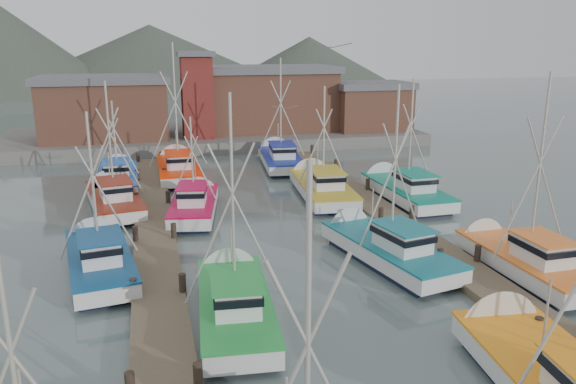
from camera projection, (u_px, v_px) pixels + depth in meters
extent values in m
plane|color=#4D5C5A|center=(306.00, 269.00, 27.12)|extent=(260.00, 260.00, 0.00)
cube|color=brown|center=(156.00, 249.00, 29.17)|extent=(2.20, 46.00, 0.40)
cylinder|color=black|center=(134.00, 295.00, 23.25)|extent=(0.30, 0.30, 1.50)
cylinder|color=black|center=(136.00, 240.00, 29.80)|extent=(0.30, 0.30, 1.50)
cylinder|color=black|center=(137.00, 204.00, 36.36)|extent=(0.30, 0.30, 1.50)
cylinder|color=black|center=(138.00, 179.00, 42.92)|extent=(0.30, 0.30, 1.50)
cylinder|color=black|center=(138.00, 161.00, 49.48)|extent=(0.30, 0.30, 1.50)
cylinder|color=black|center=(183.00, 290.00, 23.72)|extent=(0.30, 0.30, 1.50)
cylinder|color=black|center=(174.00, 237.00, 30.27)|extent=(0.30, 0.30, 1.50)
cylinder|color=black|center=(168.00, 202.00, 36.83)|extent=(0.30, 0.30, 1.50)
cylinder|color=black|center=(164.00, 178.00, 43.39)|extent=(0.30, 0.30, 1.50)
cylinder|color=black|center=(161.00, 160.00, 49.95)|extent=(0.30, 0.30, 1.50)
cube|color=brown|center=(403.00, 228.00, 32.47)|extent=(2.20, 46.00, 0.40)
cylinder|color=black|center=(537.00, 337.00, 19.99)|extent=(0.30, 0.30, 1.50)
cylinder|color=black|center=(440.00, 264.00, 26.55)|extent=(0.30, 0.30, 1.50)
cylinder|color=black|center=(381.00, 220.00, 33.11)|extent=(0.30, 0.30, 1.50)
cylinder|color=black|center=(341.00, 191.00, 39.66)|extent=(0.30, 0.30, 1.50)
cylinder|color=black|center=(313.00, 170.00, 46.22)|extent=(0.30, 0.30, 1.50)
cylinder|color=black|center=(292.00, 154.00, 52.78)|extent=(0.30, 0.30, 1.50)
cylinder|color=black|center=(477.00, 260.00, 27.02)|extent=(0.30, 0.30, 1.50)
cylinder|color=black|center=(412.00, 217.00, 33.58)|extent=(0.30, 0.30, 1.50)
cylinder|color=black|center=(368.00, 189.00, 40.14)|extent=(0.30, 0.30, 1.50)
cylinder|color=black|center=(336.00, 168.00, 46.69)|extent=(0.30, 0.30, 1.50)
cylinder|color=black|center=(312.00, 153.00, 53.25)|extent=(0.30, 0.30, 1.50)
cube|color=slate|center=(214.00, 136.00, 61.63)|extent=(44.00, 16.00, 1.20)
cube|color=brown|center=(106.00, 111.00, 56.29)|extent=(12.00, 8.00, 5.50)
cube|color=slate|center=(103.00, 79.00, 55.49)|extent=(12.72, 8.48, 0.70)
cube|color=brown|center=(267.00, 101.00, 62.09)|extent=(14.00, 9.00, 6.20)
cube|color=slate|center=(267.00, 69.00, 61.20)|extent=(14.84, 9.54, 0.70)
cube|color=brown|center=(370.00, 109.00, 62.09)|extent=(8.00, 6.00, 4.50)
cube|color=slate|center=(371.00, 85.00, 61.42)|extent=(8.48, 6.36, 0.70)
cube|color=maroon|center=(197.00, 98.00, 56.22)|extent=(3.00, 3.00, 8.00)
cube|color=slate|center=(195.00, 54.00, 55.12)|extent=(3.60, 3.60, 0.50)
cone|color=#454E41|center=(153.00, 84.00, 147.72)|extent=(140.00, 140.00, 30.00)
cone|color=#454E41|center=(309.00, 84.00, 147.79)|extent=(90.00, 90.00, 24.00)
cylinder|color=#A8A49A|center=(308.00, 359.00, 10.45)|extent=(0.12, 0.12, 7.58)
cone|color=silver|center=(492.00, 323.00, 20.79)|extent=(3.12, 1.42, 3.01)
cylinder|color=#A8A49A|center=(575.00, 288.00, 14.95)|extent=(2.94, 0.42, 6.44)
cylinder|color=#A8A49A|center=(546.00, 319.00, 17.38)|extent=(0.09, 0.09, 2.69)
cylinder|color=#A8A49A|center=(14.00, 374.00, 11.05)|extent=(0.14, 0.14, 6.36)
cube|color=black|center=(235.00, 321.00, 21.91)|extent=(2.91, 7.31, 0.70)
cube|color=silver|center=(235.00, 306.00, 21.74)|extent=(3.31, 8.31, 0.80)
cube|color=green|center=(235.00, 297.00, 21.64)|extent=(3.39, 8.40, 0.10)
cone|color=silver|center=(229.00, 269.00, 25.65)|extent=(2.62, 1.31, 2.54)
cube|color=silver|center=(236.00, 295.00, 20.57)|extent=(1.83, 2.56, 1.10)
cube|color=black|center=(236.00, 289.00, 20.51)|extent=(1.96, 2.81, 0.28)
cube|color=green|center=(236.00, 280.00, 20.42)|extent=(2.08, 2.98, 0.07)
cylinder|color=#A8A49A|center=(232.00, 201.00, 20.47)|extent=(0.12, 0.12, 7.82)
cylinder|color=#A8A49A|center=(219.00, 225.00, 20.63)|extent=(2.78, 0.32, 6.11)
cylinder|color=#A8A49A|center=(247.00, 224.00, 20.79)|extent=(2.78, 0.32, 6.11)
cylinder|color=#A8A49A|center=(231.00, 254.00, 22.72)|extent=(0.07, 0.07, 2.27)
cube|color=black|center=(388.00, 262.00, 27.79)|extent=(3.91, 7.84, 0.70)
cube|color=silver|center=(389.00, 250.00, 27.62)|extent=(4.44, 8.91, 0.80)
cube|color=#126E7B|center=(389.00, 243.00, 27.52)|extent=(4.54, 9.01, 0.10)
cone|color=silver|center=(344.00, 228.00, 31.36)|extent=(2.83, 1.62, 2.66)
cube|color=silver|center=(402.00, 238.00, 26.48)|extent=(2.20, 2.85, 1.10)
cube|color=black|center=(403.00, 234.00, 26.42)|extent=(2.36, 3.12, 0.28)
cube|color=#126E7B|center=(403.00, 226.00, 26.33)|extent=(2.51, 3.31, 0.07)
cylinder|color=#A8A49A|center=(395.00, 167.00, 26.38)|extent=(0.14, 0.14, 7.67)
cylinder|color=#A8A49A|center=(385.00, 187.00, 26.38)|extent=(2.69, 0.64, 5.99)
cylinder|color=#A8A49A|center=(403.00, 184.00, 26.84)|extent=(2.69, 0.64, 5.99)
cylinder|color=#A8A49A|center=(372.00, 211.00, 28.54)|extent=(0.08, 0.08, 2.38)
cube|color=black|center=(101.00, 274.00, 26.37)|extent=(3.38, 7.46, 0.70)
cube|color=silver|center=(100.00, 261.00, 26.20)|extent=(3.85, 8.48, 0.80)
cube|color=navy|center=(99.00, 254.00, 26.10)|extent=(3.94, 8.57, 0.10)
cone|color=silver|center=(93.00, 237.00, 29.88)|extent=(2.69, 1.47, 2.55)
cube|color=silver|center=(100.00, 249.00, 25.08)|extent=(1.99, 2.67, 1.10)
cube|color=black|center=(99.00, 244.00, 25.02)|extent=(2.14, 2.93, 0.28)
cube|color=navy|center=(99.00, 237.00, 24.93)|extent=(2.27, 3.11, 0.07)
cylinder|color=#A8A49A|center=(93.00, 185.00, 25.10)|extent=(0.14, 0.14, 6.60)
cylinder|color=#A8A49A|center=(81.00, 203.00, 25.09)|extent=(2.35, 0.44, 5.16)
cylinder|color=#A8A49A|center=(107.00, 201.00, 25.51)|extent=(2.35, 0.44, 5.16)
cylinder|color=#A8A49A|center=(94.00, 220.00, 27.10)|extent=(0.08, 0.08, 2.45)
cube|color=black|center=(524.00, 275.00, 26.26)|extent=(2.44, 7.01, 0.70)
cube|color=silver|center=(526.00, 262.00, 26.09)|extent=(2.78, 7.96, 0.80)
cube|color=orange|center=(527.00, 255.00, 26.00)|extent=(2.86, 8.04, 0.10)
cone|color=silver|center=(477.00, 238.00, 29.81)|extent=(2.52, 1.16, 2.50)
cube|color=silver|center=(542.00, 250.00, 24.96)|extent=(1.67, 2.41, 1.10)
cube|color=black|center=(543.00, 245.00, 24.91)|extent=(1.78, 2.65, 0.28)
cube|color=orange|center=(544.00, 238.00, 24.81)|extent=(1.88, 2.81, 0.07)
cylinder|color=#A8A49A|center=(540.00, 167.00, 24.77)|extent=(0.12, 0.12, 8.32)
cylinder|color=#A8A49A|center=(527.00, 189.00, 24.88)|extent=(2.96, 0.15, 6.50)
cylinder|color=#A8A49A|center=(547.00, 188.00, 25.16)|extent=(2.96, 0.15, 6.50)
cylinder|color=#A8A49A|center=(510.00, 220.00, 27.01)|extent=(0.07, 0.07, 2.31)
cube|color=black|center=(195.00, 215.00, 35.33)|extent=(3.38, 7.12, 0.70)
cube|color=silver|center=(194.00, 205.00, 35.16)|extent=(3.84, 8.09, 0.80)
cube|color=#C50840|center=(194.00, 200.00, 35.06)|extent=(3.93, 8.18, 0.10)
cone|color=silver|center=(199.00, 192.00, 38.94)|extent=(2.58, 1.51, 2.43)
cube|color=silver|center=(192.00, 195.00, 34.01)|extent=(1.95, 2.57, 1.10)
cube|color=black|center=(192.00, 191.00, 33.95)|extent=(2.09, 2.81, 0.28)
cube|color=#C50840|center=(192.00, 185.00, 33.86)|extent=(2.22, 2.99, 0.07)
cylinder|color=#A8A49A|center=(192.00, 159.00, 34.23)|extent=(0.13, 0.13, 5.19)
cylinder|color=#A8A49A|center=(184.00, 169.00, 34.36)|extent=(1.85, 0.41, 4.06)
cylinder|color=#A8A49A|center=(201.00, 169.00, 34.43)|extent=(1.85, 0.41, 4.06)
cylinder|color=#A8A49A|center=(195.00, 176.00, 36.09)|extent=(0.07, 0.07, 2.17)
cube|color=black|center=(322.00, 197.00, 39.52)|extent=(3.40, 8.49, 0.70)
cube|color=silver|center=(322.00, 188.00, 39.35)|extent=(3.86, 9.65, 0.80)
cube|color=gold|center=(322.00, 183.00, 39.26)|extent=(3.96, 9.75, 0.10)
cone|color=silver|center=(309.00, 175.00, 43.88)|extent=(3.03, 1.35, 2.95)
cube|color=silver|center=(326.00, 179.00, 38.03)|extent=(2.14, 2.98, 1.10)
cube|color=black|center=(326.00, 175.00, 37.97)|extent=(2.28, 3.27, 0.28)
cube|color=gold|center=(326.00, 170.00, 37.88)|extent=(2.42, 3.47, 0.07)
cylinder|color=#A8A49A|center=(324.00, 136.00, 38.21)|extent=(0.14, 0.14, 6.67)
cylinder|color=#A8A49A|center=(315.00, 147.00, 38.32)|extent=(2.40, 0.30, 5.22)
cylinder|color=#A8A49A|center=(332.00, 147.00, 38.50)|extent=(2.40, 0.30, 5.22)
cylinder|color=#A8A49A|center=(318.00, 161.00, 40.56)|extent=(0.08, 0.08, 2.63)
cube|color=black|center=(115.00, 210.00, 36.54)|extent=(3.67, 7.86, 0.70)
cube|color=silver|center=(114.00, 200.00, 36.37)|extent=(4.17, 8.93, 0.80)
cube|color=maroon|center=(114.00, 194.00, 36.27)|extent=(4.26, 9.02, 0.10)
cone|color=silver|center=(107.00, 187.00, 40.21)|extent=(2.82, 1.53, 2.68)
cube|color=silver|center=(115.00, 190.00, 35.21)|extent=(2.13, 2.83, 1.10)
cube|color=black|center=(115.00, 186.00, 35.15)|extent=(2.28, 3.10, 0.28)
cube|color=maroon|center=(114.00, 180.00, 35.06)|extent=(2.42, 3.29, 0.07)
cylinder|color=#A8A49A|center=(110.00, 139.00, 35.18)|extent=(0.15, 0.15, 7.22)
cylinder|color=#A8A49A|center=(101.00, 153.00, 35.17)|extent=(2.57, 0.52, 5.65)
cylinder|color=#A8A49A|center=(120.00, 152.00, 35.63)|extent=(2.57, 0.52, 5.65)
cylinder|color=#A8A49A|center=(109.00, 171.00, 37.32)|extent=(0.09, 0.09, 2.58)
cube|color=black|center=(406.00, 200.00, 38.72)|extent=(2.74, 7.88, 0.70)
cube|color=silver|center=(406.00, 191.00, 38.55)|extent=(3.12, 8.96, 0.80)
cube|color=#037960|center=(406.00, 186.00, 38.45)|extent=(3.21, 9.05, 0.10)
cone|color=silver|center=(379.00, 179.00, 42.73)|extent=(2.83, 1.16, 2.81)
cube|color=silver|center=(414.00, 181.00, 37.31)|extent=(1.87, 2.71, 1.10)
cube|color=black|center=(415.00, 178.00, 37.25)|extent=(2.00, 2.98, 0.28)
cube|color=#037960|center=(415.00, 173.00, 37.16)|extent=(2.12, 3.16, 0.07)
cylinder|color=#A8A49A|center=(411.00, 134.00, 37.35)|extent=(0.13, 0.13, 7.23)
cylinder|color=#A8A49A|center=(402.00, 147.00, 37.41)|extent=(2.59, 0.15, 5.65)
cylinder|color=#A8A49A|center=(418.00, 146.00, 37.72)|extent=(2.59, 0.15, 5.65)
cylinder|color=#A8A49A|center=(397.00, 164.00, 39.63)|extent=(0.08, 0.08, 2.60)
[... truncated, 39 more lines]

